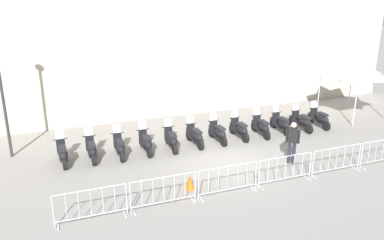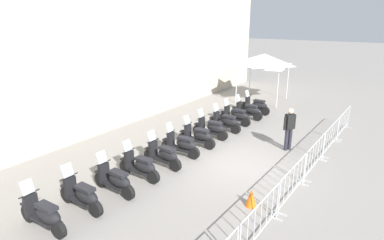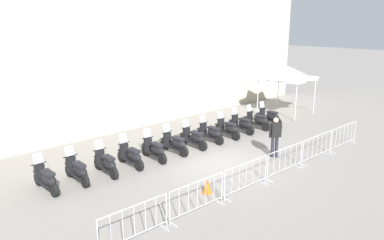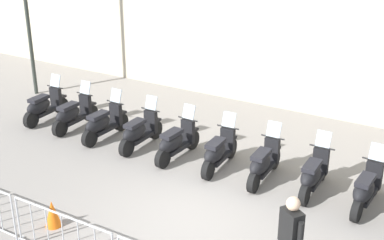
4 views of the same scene
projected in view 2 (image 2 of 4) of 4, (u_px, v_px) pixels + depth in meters
ground_plane at (238, 165)px, 11.96m from camera, size 120.00×120.00×0.00m
building_facade at (87, 16)px, 14.65m from camera, size 28.09×5.75×10.25m
motorcycle_0 at (44, 215)px, 8.21m from camera, size 0.56×1.73×1.24m
motorcycle_1 at (82, 195)px, 9.07m from camera, size 0.60×1.72×1.24m
motorcycle_2 at (115, 180)px, 9.90m from camera, size 0.63×1.72×1.24m
motorcycle_3 at (141, 166)px, 10.80m from camera, size 0.60×1.72×1.24m
motorcycle_4 at (164, 155)px, 11.65m from camera, size 0.65×1.72×1.24m
motorcycle_5 at (182, 145)px, 12.56m from camera, size 0.56×1.73×1.24m
motorcycle_6 at (198, 136)px, 13.44m from camera, size 0.56×1.73×1.24m
motorcycle_7 at (212, 128)px, 14.35m from camera, size 0.57×1.73×1.24m
motorcycle_8 at (226, 122)px, 15.19m from camera, size 0.64×1.72×1.24m
motorcycle_9 at (236, 116)px, 16.10m from camera, size 0.62×1.72×1.24m
motorcycle_10 at (248, 111)px, 16.94m from camera, size 0.56×1.73×1.24m
motorcycle_11 at (256, 106)px, 17.84m from camera, size 0.60×1.72×1.24m
barrier_segment_1 at (261, 220)px, 7.87m from camera, size 2.17×0.68×1.07m
barrier_segment_2 at (293, 182)px, 9.63m from camera, size 2.17×0.68×1.07m
barrier_segment_3 at (315, 156)px, 11.39m from camera, size 2.17×0.68×1.07m
barrier_segment_4 at (331, 137)px, 13.15m from camera, size 2.17×0.68×1.07m
barrier_segment_5 at (344, 122)px, 14.91m from camera, size 2.17×0.68×1.07m
officer_near_row_end at (289, 127)px, 12.95m from camera, size 0.44×0.40×1.73m
canopy_tent at (264, 60)px, 19.85m from camera, size 2.76×2.76×2.91m
traffic_cone at (251, 198)px, 9.31m from camera, size 0.32×0.32×0.55m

